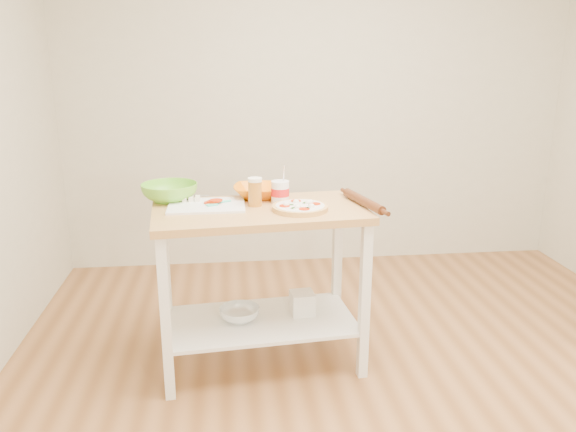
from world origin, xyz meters
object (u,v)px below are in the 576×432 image
at_px(cutting_board, 206,205).
at_px(yogurt_tub, 280,192).
at_px(knife, 178,196).
at_px(shelf_bin, 302,303).
at_px(pizza, 300,207).
at_px(green_bowl, 170,192).
at_px(rolling_pin, 363,202).
at_px(shelf_glass_bowl, 240,314).
at_px(prep_island, 260,254).
at_px(orange_bowl, 259,191).
at_px(beer_pint, 255,192).
at_px(spatula, 218,203).

bearing_deg(cutting_board, yogurt_tub, 5.94).
relative_size(knife, shelf_bin, 2.11).
height_order(pizza, green_bowl, green_bowl).
xyz_separation_m(pizza, rolling_pin, (0.34, 0.05, 0.01)).
bearing_deg(yogurt_tub, shelf_glass_bowl, -157.66).
bearing_deg(pizza, prep_island, 163.18).
xyz_separation_m(shelf_glass_bowl, shelf_bin, (0.36, 0.04, 0.03)).
height_order(prep_island, shelf_bin, prep_island).
xyz_separation_m(orange_bowl, beer_pint, (-0.03, -0.18, 0.04)).
bearing_deg(green_bowl, knife, 24.80).
bearing_deg(pizza, knife, 155.55).
height_order(prep_island, beer_pint, beer_pint).
relative_size(green_bowl, shelf_glass_bowl, 1.37).
bearing_deg(prep_island, shelf_glass_bowl, 175.71).
bearing_deg(beer_pint, yogurt_tub, 22.07).
relative_size(rolling_pin, shelf_bin, 3.21).
bearing_deg(orange_bowl, shelf_bin, -39.12).
distance_m(pizza, rolling_pin, 0.35).
xyz_separation_m(cutting_board, rolling_pin, (0.83, -0.08, 0.02)).
bearing_deg(knife, rolling_pin, -15.29).
xyz_separation_m(prep_island, beer_pint, (-0.02, 0.05, 0.33)).
bearing_deg(orange_bowl, yogurt_tub, -49.05).
bearing_deg(yogurt_tub, shelf_bin, -26.39).
height_order(green_bowl, shelf_glass_bowl, green_bowl).
height_order(cutting_board, beer_pint, beer_pint).
bearing_deg(shelf_bin, knife, 164.86).
distance_m(prep_island, shelf_glass_bowl, 0.37).
bearing_deg(knife, spatula, -38.33).
relative_size(spatula, shelf_bin, 1.06).
height_order(green_bowl, yogurt_tub, yogurt_tub).
bearing_deg(shelf_glass_bowl, prep_island, -4.29).
distance_m(prep_island, beer_pint, 0.34).
bearing_deg(cutting_board, orange_bowl, 30.25).
distance_m(spatula, shelf_glass_bowl, 0.63).
relative_size(beer_pint, rolling_pin, 0.37).
distance_m(spatula, shelf_bin, 0.75).
xyz_separation_m(pizza, beer_pint, (-0.23, 0.11, 0.06)).
xyz_separation_m(pizza, knife, (-0.65, 0.29, 0.00)).
xyz_separation_m(cutting_board, shelf_glass_bowl, (0.16, -0.06, -0.61)).
bearing_deg(spatula, yogurt_tub, -17.53).
height_order(beer_pint, shelf_glass_bowl, beer_pint).
bearing_deg(rolling_pin, knife, 165.99).
xyz_separation_m(green_bowl, shelf_glass_bowl, (0.36, -0.20, -0.65)).
height_order(orange_bowl, shelf_bin, orange_bowl).
xyz_separation_m(beer_pint, yogurt_tub, (0.14, 0.06, -0.02)).
relative_size(knife, shelf_glass_bowl, 1.21).
bearing_deg(orange_bowl, knife, -179.74).
bearing_deg(orange_bowl, green_bowl, -177.57).
height_order(prep_island, cutting_board, cutting_board).
bearing_deg(knife, orange_bowl, -1.02).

